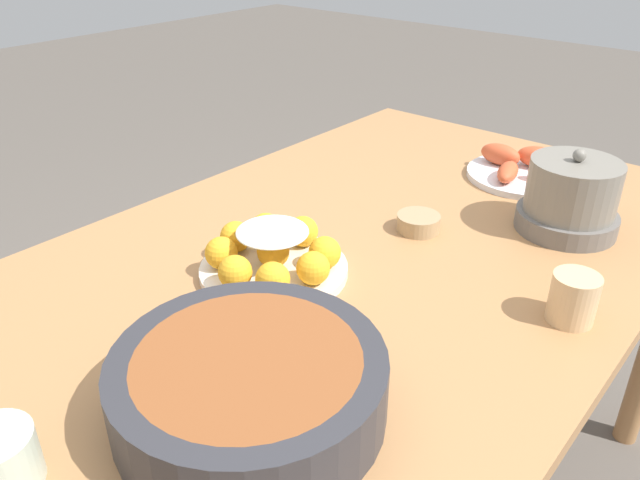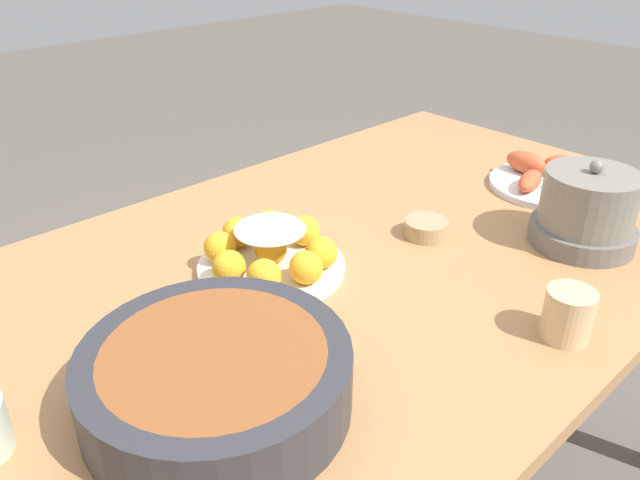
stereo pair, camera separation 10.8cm
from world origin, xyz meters
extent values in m
cylinder|color=#A87547|center=(-0.70, -0.41, 0.36)|extent=(0.06, 0.06, 0.72)
cube|color=#A87547|center=(0.00, 0.00, 0.74)|extent=(1.49, 0.93, 0.03)
cylinder|color=silver|center=(0.17, -0.06, 0.76)|extent=(0.25, 0.25, 0.02)
sphere|color=#F4A823|center=(0.26, -0.06, 0.79)|extent=(0.05, 0.05, 0.05)
sphere|color=#F4A823|center=(0.23, 0.00, 0.79)|extent=(0.05, 0.05, 0.05)
sphere|color=#F4A823|center=(0.17, 0.03, 0.79)|extent=(0.05, 0.05, 0.05)
sphere|color=#F4A823|center=(0.12, 0.01, 0.79)|extent=(0.05, 0.05, 0.05)
sphere|color=#F4A823|center=(0.09, -0.07, 0.79)|extent=(0.05, 0.05, 0.05)
sphere|color=#F4A823|center=(0.12, -0.13, 0.79)|extent=(0.05, 0.05, 0.05)
sphere|color=#F4A823|center=(0.18, -0.15, 0.79)|extent=(0.05, 0.05, 0.05)
sphere|color=#F4A823|center=(0.23, -0.12, 0.79)|extent=(0.05, 0.05, 0.05)
ellipsoid|color=white|center=(0.17, -0.06, 0.83)|extent=(0.12, 0.12, 0.02)
sphere|color=#F4A823|center=(0.17, -0.06, 0.79)|extent=(0.05, 0.05, 0.05)
cylinder|color=#2D2D33|center=(0.42, 0.15, 0.79)|extent=(0.33, 0.33, 0.09)
cylinder|color=brown|center=(0.42, 0.15, 0.83)|extent=(0.27, 0.27, 0.01)
cylinder|color=tan|center=(-0.12, 0.04, 0.77)|extent=(0.08, 0.08, 0.03)
cylinder|color=#B26623|center=(-0.12, 0.04, 0.78)|extent=(0.06, 0.06, 0.01)
cylinder|color=silver|center=(-0.50, 0.09, 0.76)|extent=(0.26, 0.26, 0.01)
ellipsoid|color=#D1512D|center=(-0.43, 0.07, 0.78)|extent=(0.11, 0.07, 0.04)
ellipsoid|color=#D1512D|center=(-0.48, 0.15, 0.79)|extent=(0.06, 0.10, 0.04)
ellipsoid|color=#D1512D|center=(-0.54, 0.10, 0.79)|extent=(0.07, 0.11, 0.05)
ellipsoid|color=#D1512D|center=(-0.50, 0.02, 0.79)|extent=(0.05, 0.10, 0.05)
cylinder|color=#DBB27F|center=(-0.02, 0.37, 0.79)|extent=(0.07, 0.07, 0.08)
cylinder|color=#66605B|center=(-0.31, 0.25, 0.77)|extent=(0.19, 0.19, 0.04)
cylinder|color=slate|center=(-0.31, 0.25, 0.84)|extent=(0.17, 0.17, 0.10)
sphere|color=slate|center=(-0.31, 0.25, 0.90)|extent=(0.02, 0.02, 0.02)
camera|label=1|loc=(0.81, 0.58, 1.31)|focal=35.00mm
camera|label=2|loc=(0.73, 0.66, 1.31)|focal=35.00mm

